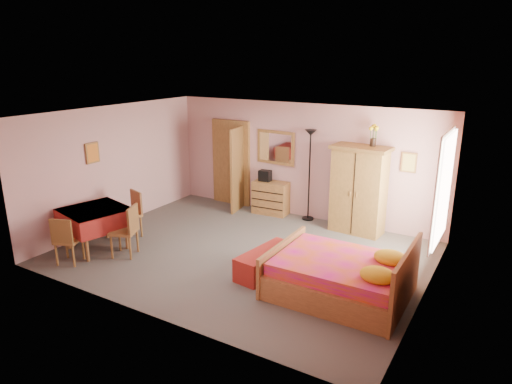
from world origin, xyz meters
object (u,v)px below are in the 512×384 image
Objects in this scene: chest_of_drawers at (271,198)px; chair_east at (124,231)px; sunflower_vase at (374,135)px; wardrobe at (359,190)px; chair_south at (69,239)px; bed at (340,266)px; chair_north at (129,215)px; chair_west at (75,221)px; floor_lamp at (309,176)px; bench at (266,262)px; stereo at (265,176)px; wall_mirror at (276,147)px; dining_table at (97,229)px.

chest_of_drawers is 0.85× the size of chair_east.
wardrobe is at bearing -148.18° from sunflower_vase.
chair_south is 0.95m from chair_east.
wardrobe is 0.89× the size of bed.
chair_west is at bearing 63.24° from chair_north.
floor_lamp is 4.99m from chair_west.
chair_west is at bearing -169.46° from bench.
bench is 2.73m from chair_east.
chair_east is (0.61, -0.72, 0.01)m from chair_north.
wardrobe is 1.90× the size of chair_east.
bed is at bearing -72.16° from wardrobe.
wardrobe is at bearing -2.42° from stereo.
wall_mirror reaches higher than chair_south.
floor_lamp is 5.10m from chair_south.
wall_mirror is 4.32m from dining_table.
stereo is at bearing 153.85° from chair_west.
chair_south is at bearing -155.92° from bench.
chair_south is 1.45m from chair_north.
sunflower_vase reaches higher than bed.
bed is at bearing -43.32° from wall_mirror.
stereo is at bearing -122.96° from wall_mirror.
chair_east reaches higher than bench.
chest_of_drawers is at bearing 134.55° from bed.
bench is 1.11× the size of dining_table.
wall_mirror is (0.00, 0.21, 1.16)m from chest_of_drawers.
bed reaches higher than chair_north.
stereo is 3.24m from bench.
wardrobe reaches higher than bed.
chair_north reaches higher than chair_south.
wall_mirror is at bearing 52.96° from stereo.
wall_mirror reaches higher than bed.
wardrobe reaches higher than stereo.
wall_mirror is 1.12× the size of chair_south.
chair_south is at bearing -134.43° from sunflower_vase.
dining_table is (-1.87, -3.72, -1.14)m from wall_mirror.
sunflower_vase is 0.40× the size of dining_table.
bench is (1.58, -2.74, -0.70)m from stereo.
chair_south is at bearing -108.29° from wall_mirror.
chair_east reaches higher than chair_west.
chair_east is (-2.12, -3.54, -0.54)m from floor_lamp.
sunflower_vase is (2.32, -0.19, 0.51)m from wall_mirror.
bed is 1.37m from bench.
wardrobe is 4.74m from chair_east.
chair_north is (-1.65, -2.74, -0.43)m from stereo.
stereo is at bearing -179.47° from sunflower_vase.
sunflower_vase reaches higher than chair_east.
chair_north is 0.97× the size of chair_east.
floor_lamp is 2.35× the size of chair_west.
chair_south is 0.92× the size of chair_east.
bench is at bearing -60.13° from wall_mirror.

